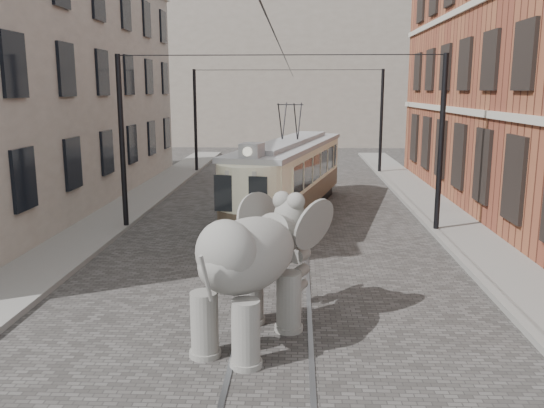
{
  "coord_description": "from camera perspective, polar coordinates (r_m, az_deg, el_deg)",
  "views": [
    {
      "loc": [
        0.45,
        -13.14,
        4.82
      ],
      "look_at": [
        -0.18,
        0.31,
        2.1
      ],
      "focal_mm": 37.38,
      "sensor_mm": 36.0,
      "label": 1
    }
  ],
  "objects": [
    {
      "name": "ground",
      "position": [
        14.01,
        0.7,
        -8.71
      ],
      "size": [
        120.0,
        120.0,
        0.0
      ],
      "primitive_type": "plane",
      "color": "#494643"
    },
    {
      "name": "tram_rails",
      "position": [
        14.0,
        0.7,
        -8.67
      ],
      "size": [
        1.54,
        80.0,
        0.02
      ],
      "primitive_type": null,
      "color": "slate",
      "rests_on": "ground"
    },
    {
      "name": "sidewalk_right",
      "position": [
        15.03,
        24.45,
        -8.05
      ],
      "size": [
        2.0,
        60.0,
        0.15
      ],
      "primitive_type": "cube",
      "color": "slate",
      "rests_on": "ground"
    },
    {
      "name": "sidewalk_left",
      "position": [
        15.6,
        -24.12,
        -7.32
      ],
      "size": [
        2.0,
        60.0,
        0.15
      ],
      "primitive_type": "cube",
      "color": "slate",
      "rests_on": "ground"
    },
    {
      "name": "stucco_building",
      "position": [
        25.82,
        -24.09,
        10.84
      ],
      "size": [
        7.0,
        24.0,
        10.0
      ],
      "primitive_type": "cube",
      "color": "gray",
      "rests_on": "ground"
    },
    {
      "name": "distant_block",
      "position": [
        53.19,
        2.27,
        13.74
      ],
      "size": [
        28.0,
        10.0,
        14.0
      ],
      "primitive_type": "cube",
      "color": "gray",
      "rests_on": "ground"
    },
    {
      "name": "catenary",
      "position": [
        18.25,
        0.64,
        5.69
      ],
      "size": [
        11.0,
        30.2,
        6.0
      ],
      "primitive_type": null,
      "color": "black",
      "rests_on": "ground"
    },
    {
      "name": "tram",
      "position": [
        22.03,
        1.8,
        4.47
      ],
      "size": [
        4.63,
        11.11,
        4.32
      ],
      "primitive_type": null,
      "rotation": [
        0.0,
        0.0,
        -0.23
      ],
      "color": "#ECE8BF",
      "rests_on": "ground"
    },
    {
      "name": "elephant",
      "position": [
        10.83,
        -2.38,
        -7.18
      ],
      "size": [
        4.11,
        5.08,
        2.73
      ],
      "primitive_type": null,
      "rotation": [
        0.0,
        0.0,
        -0.44
      ],
      "color": "slate",
      "rests_on": "ground"
    }
  ]
}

